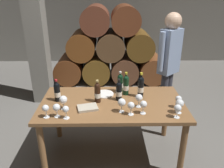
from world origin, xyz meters
TOP-DOWN VIEW (x-y plane):
  - ground_plane at (0.00, 0.00)m, footprint 14.00×14.00m
  - cellar_back_wall at (0.00, 4.20)m, footprint 10.00×0.24m
  - barrel_stack at (-0.00, 2.60)m, footprint 2.49×0.90m
  - stone_pillar at (-1.30, 1.60)m, footprint 0.32×0.32m
  - dining_table at (0.00, 0.00)m, footprint 1.70×0.90m
  - wine_bottle_0 at (0.18, 0.21)m, footprint 0.07×0.07m
  - wine_bottle_1 at (0.08, 0.06)m, footprint 0.07×0.07m
  - wine_bottle_2 at (0.35, 0.14)m, footprint 0.07×0.07m
  - wine_bottle_3 at (-0.65, 0.05)m, footprint 0.07×0.07m
  - wine_bottle_4 at (-0.17, 0.01)m, footprint 0.07×0.07m
  - wine_bottle_5 at (0.11, 0.30)m, footprint 0.07×0.07m
  - wine_glass_0 at (-0.48, -0.35)m, footprint 0.07×0.07m
  - wine_glass_1 at (0.72, -0.26)m, footprint 0.09×0.09m
  - wine_glass_2 at (0.19, -0.28)m, footprint 0.08×0.08m
  - wine_glass_3 at (0.30, -0.11)m, footprint 0.08×0.08m
  - wine_glass_4 at (-0.69, -0.33)m, footprint 0.07×0.07m
  - wine_glass_5 at (0.10, -0.23)m, footprint 0.09×0.09m
  - wine_glass_6 at (0.74, -0.14)m, footprint 0.07×0.07m
  - wine_glass_7 at (-0.54, -0.16)m, footprint 0.09×0.09m
  - wine_glass_8 at (-0.58, -0.32)m, footprint 0.08×0.08m
  - wine_glass_9 at (0.33, -0.26)m, footprint 0.08×0.08m
  - wine_glass_10 at (0.67, -0.35)m, footprint 0.08×0.08m
  - tasting_notebook at (-0.28, -0.15)m, footprint 0.25×0.21m
  - serving_plate at (-0.10, 0.21)m, footprint 0.24×0.24m
  - sommelier_presenting at (0.84, 0.75)m, footprint 0.39×0.36m

SIDE VIEW (x-z plane):
  - ground_plane at x=0.00m, z-range 0.00..0.00m
  - dining_table at x=0.00m, z-range 0.29..1.05m
  - barrel_stack at x=0.00m, z-range -0.12..1.57m
  - serving_plate at x=-0.10m, z-range 0.76..0.77m
  - tasting_notebook at x=-0.28m, z-range 0.76..0.79m
  - wine_glass_0 at x=-0.48m, z-range 0.79..0.93m
  - wine_glass_6 at x=0.74m, z-range 0.79..0.94m
  - wine_glass_4 at x=-0.69m, z-range 0.79..0.94m
  - wine_glass_2 at x=0.19m, z-range 0.79..0.94m
  - wine_glass_8 at x=-0.58m, z-range 0.79..0.94m
  - wine_glass_10 at x=0.67m, z-range 0.79..0.94m
  - wine_glass_9 at x=0.33m, z-range 0.79..0.94m
  - wine_glass_3 at x=0.30m, z-range 0.79..0.95m
  - wine_glass_5 at x=0.10m, z-range 0.79..0.95m
  - wine_glass_1 at x=0.72m, z-range 0.79..0.96m
  - wine_glass_7 at x=-0.54m, z-range 0.79..0.96m
  - wine_bottle_1 at x=0.08m, z-range 0.74..1.02m
  - wine_bottle_3 at x=-0.65m, z-range 0.74..1.02m
  - wine_bottle_4 at x=-0.17m, z-range 0.74..1.02m
  - wine_bottle_5 at x=0.11m, z-range 0.74..1.02m
  - wine_bottle_0 at x=0.18m, z-range 0.74..1.04m
  - wine_bottle_2 at x=0.35m, z-range 0.74..1.06m
  - sommelier_presenting at x=0.84m, z-range 0.19..1.90m
  - stone_pillar at x=-1.30m, z-range 0.00..2.60m
  - cellar_back_wall at x=0.00m, z-range 0.00..2.80m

